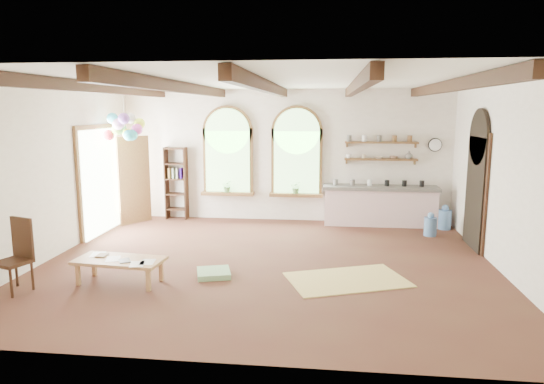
# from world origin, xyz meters

# --- Properties ---
(floor) EXTENTS (8.00, 8.00, 0.00)m
(floor) POSITION_xyz_m (0.00, 0.00, 0.00)
(floor) COLOR #533222
(floor) RESTS_ON ground
(ceiling_beams) EXTENTS (6.20, 6.80, 0.18)m
(ceiling_beams) POSITION_xyz_m (0.00, 0.00, 3.10)
(ceiling_beams) COLOR #361911
(ceiling_beams) RESTS_ON ceiling
(window_left) EXTENTS (1.30, 0.28, 2.20)m
(window_left) POSITION_xyz_m (-1.40, 3.43, 1.63)
(window_left) COLOR brown
(window_left) RESTS_ON floor
(window_right) EXTENTS (1.30, 0.28, 2.20)m
(window_right) POSITION_xyz_m (0.30, 3.43, 1.63)
(window_right) COLOR brown
(window_right) RESTS_ON floor
(left_doorway) EXTENTS (0.10, 1.90, 2.50)m
(left_doorway) POSITION_xyz_m (-3.95, 1.80, 1.15)
(left_doorway) COLOR brown
(left_doorway) RESTS_ON floor
(right_doorway) EXTENTS (0.10, 1.30, 2.40)m
(right_doorway) POSITION_xyz_m (3.95, 1.50, 1.10)
(right_doorway) COLOR black
(right_doorway) RESTS_ON floor
(kitchen_counter) EXTENTS (2.68, 0.62, 0.94)m
(kitchen_counter) POSITION_xyz_m (2.30, 3.20, 0.48)
(kitchen_counter) COLOR #FFD8DB
(kitchen_counter) RESTS_ON floor
(wall_shelf_lower) EXTENTS (1.70, 0.24, 0.04)m
(wall_shelf_lower) POSITION_xyz_m (2.30, 3.38, 1.55)
(wall_shelf_lower) COLOR brown
(wall_shelf_lower) RESTS_ON wall_back
(wall_shelf_upper) EXTENTS (1.70, 0.24, 0.04)m
(wall_shelf_upper) POSITION_xyz_m (2.30, 3.38, 1.95)
(wall_shelf_upper) COLOR brown
(wall_shelf_upper) RESTS_ON wall_back
(wall_clock) EXTENTS (0.32, 0.04, 0.32)m
(wall_clock) POSITION_xyz_m (3.55, 3.45, 1.90)
(wall_clock) COLOR black
(wall_clock) RESTS_ON wall_back
(bookshelf) EXTENTS (0.53, 0.32, 1.80)m
(bookshelf) POSITION_xyz_m (-2.70, 3.32, 0.90)
(bookshelf) COLOR #361911
(bookshelf) RESTS_ON floor
(coffee_table) EXTENTS (1.44, 0.77, 0.40)m
(coffee_table) POSITION_xyz_m (-2.20, -1.25, 0.35)
(coffee_table) COLOR #B87B54
(coffee_table) RESTS_ON floor
(side_chair) EXTENTS (0.56, 0.56, 1.12)m
(side_chair) POSITION_xyz_m (-3.62, -1.78, 0.32)
(side_chair) COLOR #361911
(side_chair) RESTS_ON floor
(floor_mat) EXTENTS (2.14, 1.73, 0.02)m
(floor_mat) POSITION_xyz_m (1.40, -0.72, 0.01)
(floor_mat) COLOR #D4B96A
(floor_mat) RESTS_ON floor
(floor_cushion) EXTENTS (0.66, 0.66, 0.09)m
(floor_cushion) POSITION_xyz_m (-0.80, -0.76, 0.05)
(floor_cushion) COLOR #78A26F
(floor_cushion) RESTS_ON floor
(water_jug_a) EXTENTS (0.30, 0.30, 0.57)m
(water_jug_a) POSITION_xyz_m (3.75, 2.95, 0.25)
(water_jug_a) COLOR #547FB4
(water_jug_a) RESTS_ON floor
(water_jug_b) EXTENTS (0.27, 0.27, 0.52)m
(water_jug_b) POSITION_xyz_m (3.30, 2.30, 0.23)
(water_jug_b) COLOR #547FB4
(water_jug_b) RESTS_ON floor
(balloon_cluster) EXTENTS (0.80, 0.84, 1.15)m
(balloon_cluster) POSITION_xyz_m (-3.41, 1.99, 2.34)
(balloon_cluster) COLOR white
(balloon_cluster) RESTS_ON floor
(table_book) EXTENTS (0.16, 0.23, 0.02)m
(table_book) POSITION_xyz_m (-2.62, -1.13, 0.41)
(table_book) COLOR olive
(table_book) RESTS_ON coffee_table
(tablet) EXTENTS (0.26, 0.29, 0.01)m
(tablet) POSITION_xyz_m (-2.07, -1.34, 0.40)
(tablet) COLOR black
(tablet) RESTS_ON coffee_table
(potted_plant_left) EXTENTS (0.27, 0.23, 0.30)m
(potted_plant_left) POSITION_xyz_m (-1.40, 3.32, 0.85)
(potted_plant_left) COLOR #598C4C
(potted_plant_left) RESTS_ON window_left
(potted_plant_right) EXTENTS (0.27, 0.23, 0.30)m
(potted_plant_right) POSITION_xyz_m (0.30, 3.32, 0.85)
(potted_plant_right) COLOR #598C4C
(potted_plant_right) RESTS_ON window_right
(shelf_cup_a) EXTENTS (0.12, 0.10, 0.10)m
(shelf_cup_a) POSITION_xyz_m (1.55, 3.38, 1.62)
(shelf_cup_a) COLOR white
(shelf_cup_a) RESTS_ON wall_shelf_lower
(shelf_cup_b) EXTENTS (0.10, 0.10, 0.09)m
(shelf_cup_b) POSITION_xyz_m (1.90, 3.38, 1.62)
(shelf_cup_b) COLOR beige
(shelf_cup_b) RESTS_ON wall_shelf_lower
(shelf_bowl_a) EXTENTS (0.22, 0.22, 0.05)m
(shelf_bowl_a) POSITION_xyz_m (2.25, 3.38, 1.60)
(shelf_bowl_a) COLOR beige
(shelf_bowl_a) RESTS_ON wall_shelf_lower
(shelf_bowl_b) EXTENTS (0.20, 0.20, 0.06)m
(shelf_bowl_b) POSITION_xyz_m (2.60, 3.38, 1.60)
(shelf_bowl_b) COLOR #8C664C
(shelf_bowl_b) RESTS_ON wall_shelf_lower
(shelf_vase) EXTENTS (0.18, 0.18, 0.19)m
(shelf_vase) POSITION_xyz_m (2.95, 3.38, 1.67)
(shelf_vase) COLOR slate
(shelf_vase) RESTS_ON wall_shelf_lower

